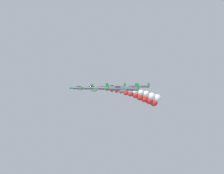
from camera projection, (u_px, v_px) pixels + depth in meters
airplane_lead at (83, 88)px, 97.06m from camera, size 9.56×10.35×2.42m
smoke_trail_lead at (140, 98)px, 95.68m from camera, size 8.69×24.24×8.07m
airplane_left_inner at (96, 88)px, 83.23m from camera, size 9.50×10.35×2.77m
smoke_trail_left_inner at (146, 94)px, 80.54m from camera, size 4.32×16.49×5.11m
airplane_right_inner at (116, 87)px, 105.25m from camera, size 9.56×10.35×2.32m
airplane_left_outer at (123, 89)px, 70.26m from camera, size 9.55×10.35×2.50m
airplane_right_outer at (140, 86)px, 113.46m from camera, size 9.56×10.35×2.32m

